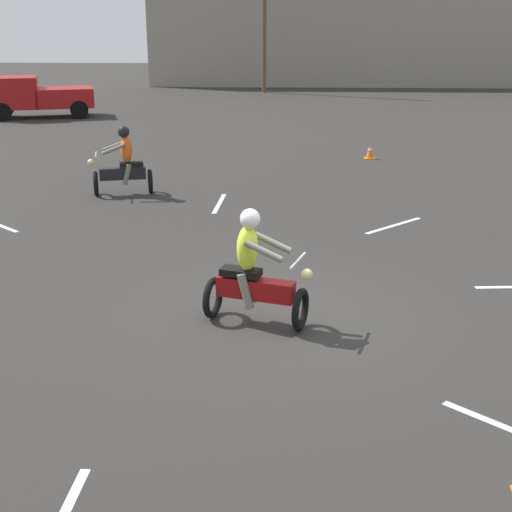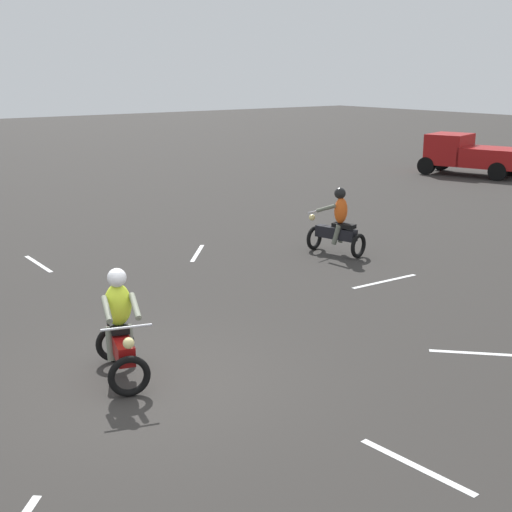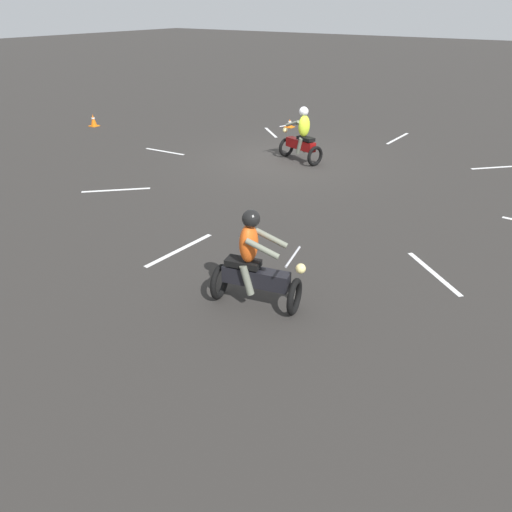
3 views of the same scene
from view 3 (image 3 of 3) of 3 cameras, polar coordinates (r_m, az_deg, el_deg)
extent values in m
plane|color=#2D2B28|center=(15.88, 3.30, 10.84)|extent=(120.00, 120.00, 0.00)
torus|color=black|center=(16.25, 3.49, 12.32)|extent=(0.27, 0.60, 0.60)
torus|color=black|center=(15.34, 6.76, 11.28)|extent=(0.27, 0.60, 0.60)
cube|color=maroon|center=(15.73, 5.12, 12.59)|extent=(1.12, 0.55, 0.28)
cube|color=black|center=(15.52, 5.72, 13.20)|extent=(0.61, 0.41, 0.10)
cylinder|color=silver|center=(16.05, 3.69, 14.70)|extent=(0.24, 0.68, 0.04)
sphere|color=#F2E08C|center=(16.18, 3.35, 14.16)|extent=(0.20, 0.20, 0.16)
ellipsoid|color=#D8F233|center=(15.51, 5.52, 14.57)|extent=(0.39, 0.46, 0.64)
cylinder|color=slate|center=(15.84, 5.30, 15.03)|extent=(0.55, 0.25, 0.27)
cylinder|color=slate|center=(15.58, 4.19, 14.87)|extent=(0.55, 0.25, 0.27)
cylinder|color=slate|center=(15.75, 5.75, 12.58)|extent=(0.27, 0.19, 0.51)
cylinder|color=slate|center=(15.57, 4.99, 12.44)|extent=(0.27, 0.19, 0.51)
sphere|color=white|center=(15.45, 5.48, 16.12)|extent=(0.35, 0.35, 0.28)
torus|color=black|center=(7.90, 4.42, -4.65)|extent=(0.24, 0.61, 0.60)
torus|color=black|center=(8.30, -4.20, -2.95)|extent=(0.24, 0.61, 0.60)
cube|color=black|center=(7.97, 0.00, -2.43)|extent=(1.13, 0.49, 0.28)
cube|color=black|center=(7.93, -1.48, -0.77)|extent=(0.61, 0.38, 0.10)
cylinder|color=silver|center=(7.57, 4.24, -0.07)|extent=(0.20, 0.69, 0.04)
sphere|color=#F2E08C|center=(7.62, 5.13, -1.44)|extent=(0.19, 0.19, 0.16)
ellipsoid|color=#EA5919|center=(7.74, -0.83, 1.46)|extent=(0.37, 0.45, 0.64)
cylinder|color=slate|center=(7.45, 0.74, 0.83)|extent=(0.55, 0.22, 0.27)
cylinder|color=slate|center=(7.79, 1.77, 2.05)|extent=(0.55, 0.22, 0.27)
cylinder|color=slate|center=(7.89, -1.04, -2.77)|extent=(0.27, 0.17, 0.51)
cylinder|color=slate|center=(8.11, -0.30, -1.85)|extent=(0.27, 0.17, 0.51)
sphere|color=black|center=(7.55, -0.57, 4.29)|extent=(0.34, 0.34, 0.28)
cube|color=orange|center=(20.31, 3.85, 14.50)|extent=(0.32, 0.32, 0.03)
cone|color=orange|center=(20.27, 3.87, 14.94)|extent=(0.24, 0.24, 0.29)
cylinder|color=white|center=(20.26, 3.87, 15.06)|extent=(0.13, 0.13, 0.05)
cube|color=orange|center=(21.44, -18.01, 13.96)|extent=(0.32, 0.32, 0.03)
cone|color=orange|center=(21.40, -18.10, 14.57)|extent=(0.24, 0.24, 0.44)
cylinder|color=white|center=(21.38, -18.13, 14.74)|extent=(0.13, 0.13, 0.05)
cube|color=silver|center=(17.12, -10.39, 11.68)|extent=(1.58, 0.23, 0.01)
cube|color=silver|center=(13.76, -15.70, 7.28)|extent=(1.33, 1.31, 0.01)
cube|color=silver|center=(10.11, -8.73, 0.71)|extent=(0.17, 1.82, 0.01)
cube|color=silver|center=(9.71, 19.63, -1.83)|extent=(1.33, 1.17, 0.01)
cube|color=silver|center=(16.88, 26.25, 9.12)|extent=(1.46, 1.50, 0.01)
cube|color=silver|center=(19.25, 15.89, 12.81)|extent=(0.14, 1.95, 0.01)
cube|color=silver|center=(19.44, 1.70, 13.94)|extent=(1.24, 1.13, 0.01)
camera|label=1|loc=(23.82, 16.92, 25.29)|focal=50.00mm
camera|label=2|loc=(24.02, -9.74, 26.74)|focal=50.00mm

